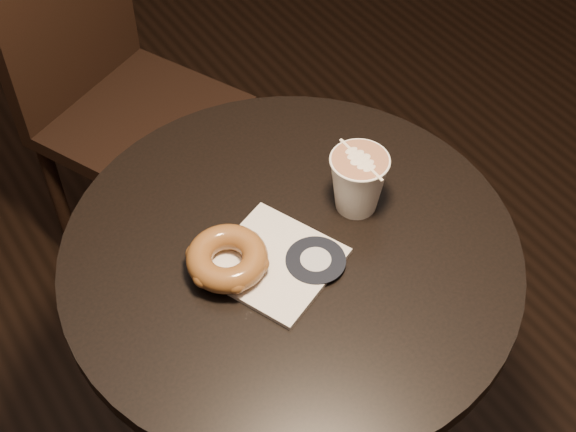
{
  "coord_description": "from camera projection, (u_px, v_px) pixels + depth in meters",
  "views": [
    {
      "loc": [
        -0.42,
        -0.63,
        1.69
      ],
      "look_at": [
        0.01,
        0.03,
        0.79
      ],
      "focal_mm": 50.0,
      "sensor_mm": 36.0,
      "label": 1
    }
  ],
  "objects": [
    {
      "name": "cafe_table",
      "position": [
        290.0,
        321.0,
        1.36
      ],
      "size": [
        0.7,
        0.7,
        0.75
      ],
      "color": "black",
      "rests_on": "ground"
    },
    {
      "name": "chair",
      "position": [
        104.0,
        70.0,
        1.81
      ],
      "size": [
        0.51,
        0.51,
        0.98
      ],
      "rotation": [
        0.0,
        0.0,
        0.43
      ],
      "color": "black",
      "rests_on": "ground"
    },
    {
      "name": "pastry_bag",
      "position": [
        274.0,
        263.0,
        1.19
      ],
      "size": [
        0.22,
        0.22,
        0.01
      ],
      "primitive_type": "cube",
      "rotation": [
        0.0,
        0.0,
        0.39
      ],
      "color": "silver",
      "rests_on": "cafe_table"
    },
    {
      "name": "doughnut",
      "position": [
        227.0,
        258.0,
        1.16
      ],
      "size": [
        0.12,
        0.12,
        0.04
      ],
      "primitive_type": "torus",
      "color": "brown",
      "rests_on": "pastry_bag"
    },
    {
      "name": "latte_cup",
      "position": [
        358.0,
        183.0,
        1.23
      ],
      "size": [
        0.09,
        0.09,
        0.1
      ],
      "primitive_type": null,
      "color": "white",
      "rests_on": "cafe_table"
    }
  ]
}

